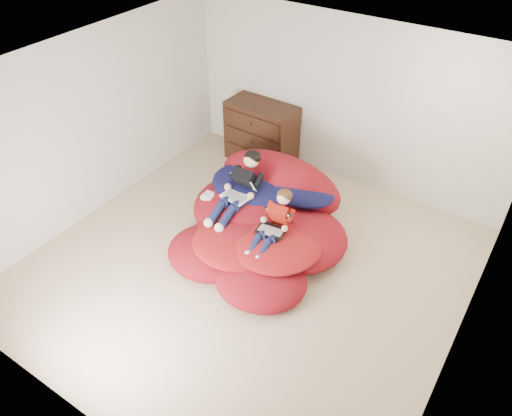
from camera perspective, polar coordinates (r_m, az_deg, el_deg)
The scene contains 9 objects.
room_shell at distance 6.19m, azimuth -0.94°, elevation -5.25°, with size 5.10×5.10×2.77m.
dresser at distance 8.08m, azimuth 0.60°, elevation 8.52°, with size 1.14×0.64×1.00m.
beanbag_pile at distance 6.63m, azimuth 0.75°, elevation -1.29°, with size 2.29×2.44×0.90m.
cream_pillow at distance 7.11m, azimuth 1.06°, elevation 5.17°, with size 0.42×0.26×0.26m, color white.
older_boy at distance 6.54m, azimuth -1.72°, elevation 2.66°, with size 0.32×1.05×0.71m.
younger_boy at distance 6.10m, azimuth 2.22°, elevation -1.36°, with size 0.28×0.85×0.60m.
laptop_white at distance 6.55m, azimuth -1.93°, elevation 2.04°, with size 0.39×0.42×0.24m.
laptop_black at distance 6.12m, azimuth 2.13°, elevation -1.79°, with size 0.38×0.40×0.24m.
power_adapter at distance 6.81m, azimuth -5.42°, elevation 1.33°, with size 0.16×0.16×0.06m, color white.
Camera 1 is at (2.59, -3.72, 4.44)m, focal length 35.00 mm.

